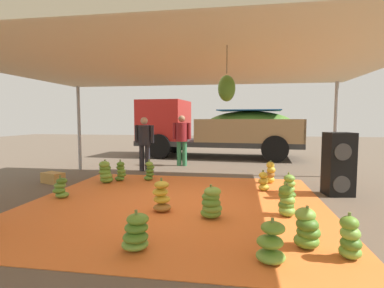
{
  "coord_description": "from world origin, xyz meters",
  "views": [
    {
      "loc": [
        1.21,
        -5.51,
        1.62
      ],
      "look_at": [
        -0.15,
        2.97,
        0.9
      ],
      "focal_mm": 28.21,
      "sensor_mm": 36.0,
      "label": 1
    }
  ],
  "objects_px": {
    "banana_bunch_14": "(106,173)",
    "banana_bunch_5": "(121,172)",
    "banana_bunch_0": "(271,244)",
    "banana_bunch_12": "(286,201)",
    "banana_bunch_10": "(162,197)",
    "speaker_stack": "(339,164)",
    "crate_0": "(53,178)",
    "banana_bunch_8": "(211,203)",
    "banana_bunch_11": "(136,233)",
    "banana_bunch_2": "(61,189)",
    "banana_bunch_1": "(307,229)",
    "worker_1": "(144,140)",
    "banana_bunch_15": "(263,182)",
    "banana_bunch_7": "(289,187)",
    "cargo_truck_main": "(214,128)",
    "worker_0": "(182,136)",
    "banana_bunch_6": "(350,239)",
    "banana_bunch_9": "(149,171)",
    "banana_bunch_3": "(270,173)"
  },
  "relations": [
    {
      "from": "banana_bunch_1",
      "to": "banana_bunch_6",
      "type": "relative_size",
      "value": 0.97
    },
    {
      "from": "banana_bunch_0",
      "to": "banana_bunch_8",
      "type": "distance_m",
      "value": 1.61
    },
    {
      "from": "banana_bunch_7",
      "to": "worker_1",
      "type": "distance_m",
      "value": 4.8
    },
    {
      "from": "banana_bunch_0",
      "to": "banana_bunch_12",
      "type": "xyz_separation_m",
      "value": [
        0.41,
        1.7,
        0.04
      ]
    },
    {
      "from": "worker_1",
      "to": "banana_bunch_6",
      "type": "bearing_deg",
      "value": -51.94
    },
    {
      "from": "banana_bunch_3",
      "to": "banana_bunch_15",
      "type": "bearing_deg",
      "value": -104.92
    },
    {
      "from": "banana_bunch_0",
      "to": "banana_bunch_2",
      "type": "height_order",
      "value": "banana_bunch_0"
    },
    {
      "from": "worker_0",
      "to": "worker_1",
      "type": "bearing_deg",
      "value": -128.11
    },
    {
      "from": "worker_0",
      "to": "banana_bunch_8",
      "type": "bearing_deg",
      "value": -74.01
    },
    {
      "from": "cargo_truck_main",
      "to": "banana_bunch_12",
      "type": "bearing_deg",
      "value": -76.38
    },
    {
      "from": "banana_bunch_8",
      "to": "banana_bunch_11",
      "type": "bearing_deg",
      "value": -120.77
    },
    {
      "from": "banana_bunch_0",
      "to": "banana_bunch_3",
      "type": "relative_size",
      "value": 0.88
    },
    {
      "from": "banana_bunch_14",
      "to": "banana_bunch_5",
      "type": "bearing_deg",
      "value": 49.55
    },
    {
      "from": "speaker_stack",
      "to": "banana_bunch_2",
      "type": "bearing_deg",
      "value": -168.26
    },
    {
      "from": "banana_bunch_1",
      "to": "worker_1",
      "type": "relative_size",
      "value": 0.32
    },
    {
      "from": "cargo_truck_main",
      "to": "worker_0",
      "type": "xyz_separation_m",
      "value": [
        -0.89,
        -2.64,
        -0.23
      ]
    },
    {
      "from": "banana_bunch_14",
      "to": "crate_0",
      "type": "xyz_separation_m",
      "value": [
        -1.33,
        -0.18,
        -0.14
      ]
    },
    {
      "from": "banana_bunch_10",
      "to": "banana_bunch_11",
      "type": "xyz_separation_m",
      "value": [
        0.1,
        -1.58,
        -0.04
      ]
    },
    {
      "from": "banana_bunch_12",
      "to": "banana_bunch_11",
      "type": "bearing_deg",
      "value": -140.77
    },
    {
      "from": "banana_bunch_10",
      "to": "cargo_truck_main",
      "type": "xyz_separation_m",
      "value": [
        0.26,
        7.74,
        0.99
      ]
    },
    {
      "from": "banana_bunch_10",
      "to": "speaker_stack",
      "type": "xyz_separation_m",
      "value": [
        3.41,
        1.7,
        0.41
      ]
    },
    {
      "from": "banana_bunch_11",
      "to": "banana_bunch_14",
      "type": "relative_size",
      "value": 0.85
    },
    {
      "from": "banana_bunch_12",
      "to": "banana_bunch_15",
      "type": "xyz_separation_m",
      "value": [
        -0.25,
        1.72,
        -0.05
      ]
    },
    {
      "from": "banana_bunch_8",
      "to": "banana_bunch_14",
      "type": "bearing_deg",
      "value": 142.06
    },
    {
      "from": "banana_bunch_15",
      "to": "worker_0",
      "type": "bearing_deg",
      "value": 127.15
    },
    {
      "from": "cargo_truck_main",
      "to": "banana_bunch_7",
      "type": "bearing_deg",
      "value": -72.35
    },
    {
      "from": "banana_bunch_1",
      "to": "speaker_stack",
      "type": "height_order",
      "value": "speaker_stack"
    },
    {
      "from": "banana_bunch_9",
      "to": "banana_bunch_10",
      "type": "distance_m",
      "value": 2.69
    },
    {
      "from": "banana_bunch_10",
      "to": "banana_bunch_14",
      "type": "relative_size",
      "value": 0.98
    },
    {
      "from": "banana_bunch_3",
      "to": "banana_bunch_14",
      "type": "xyz_separation_m",
      "value": [
        -4.08,
        -0.64,
        0.01
      ]
    },
    {
      "from": "banana_bunch_7",
      "to": "banana_bunch_11",
      "type": "xyz_separation_m",
      "value": [
        -2.24,
        -2.8,
        -0.02
      ]
    },
    {
      "from": "banana_bunch_0",
      "to": "worker_0",
      "type": "height_order",
      "value": "worker_0"
    },
    {
      "from": "banana_bunch_11",
      "to": "banana_bunch_5",
      "type": "bearing_deg",
      "value": 114.8
    },
    {
      "from": "banana_bunch_8",
      "to": "banana_bunch_10",
      "type": "xyz_separation_m",
      "value": [
        -0.9,
        0.23,
        0.01
      ]
    },
    {
      "from": "banana_bunch_6",
      "to": "banana_bunch_2",
      "type": "bearing_deg",
      "value": 158.08
    },
    {
      "from": "banana_bunch_5",
      "to": "banana_bunch_15",
      "type": "xyz_separation_m",
      "value": [
        3.58,
        -0.53,
        -0.04
      ]
    },
    {
      "from": "banana_bunch_10",
      "to": "banana_bunch_0",
      "type": "bearing_deg",
      "value": -43.74
    },
    {
      "from": "banana_bunch_14",
      "to": "banana_bunch_15",
      "type": "distance_m",
      "value": 3.86
    },
    {
      "from": "speaker_stack",
      "to": "banana_bunch_6",
      "type": "bearing_deg",
      "value": -104.4
    },
    {
      "from": "banana_bunch_6",
      "to": "banana_bunch_9",
      "type": "distance_m",
      "value": 5.33
    },
    {
      "from": "crate_0",
      "to": "banana_bunch_8",
      "type": "bearing_deg",
      "value": -26.15
    },
    {
      "from": "banana_bunch_7",
      "to": "banana_bunch_12",
      "type": "relative_size",
      "value": 0.97
    },
    {
      "from": "banana_bunch_9",
      "to": "banana_bunch_14",
      "type": "height_order",
      "value": "banana_bunch_14"
    },
    {
      "from": "banana_bunch_5",
      "to": "banana_bunch_0",
      "type": "bearing_deg",
      "value": -49.24
    },
    {
      "from": "cargo_truck_main",
      "to": "crate_0",
      "type": "xyz_separation_m",
      "value": [
        -3.57,
        -5.9,
        -1.11
      ]
    },
    {
      "from": "banana_bunch_3",
      "to": "banana_bunch_6",
      "type": "bearing_deg",
      "value": -83.01
    },
    {
      "from": "banana_bunch_15",
      "to": "banana_bunch_1",
      "type": "bearing_deg",
      "value": -84.04
    },
    {
      "from": "banana_bunch_6",
      "to": "banana_bunch_12",
      "type": "xyz_separation_m",
      "value": [
        -0.48,
        1.51,
        0.01
      ]
    },
    {
      "from": "banana_bunch_5",
      "to": "crate_0",
      "type": "relative_size",
      "value": 1.02
    },
    {
      "from": "banana_bunch_0",
      "to": "banana_bunch_10",
      "type": "height_order",
      "value": "banana_bunch_10"
    }
  ]
}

